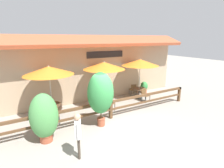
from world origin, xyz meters
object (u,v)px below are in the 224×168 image
(patio_umbrella_middle, at_px, (104,66))
(chair_far_wallside, at_px, (133,89))
(potted_plant_entrance_palm, at_px, (44,117))
(chair_near_wallside, at_px, (49,104))
(potted_plant_broad_leaf, at_px, (101,94))
(chair_far_streetside, at_px, (145,94))
(potted_plant_small_flowering, at_px, (144,87))
(dining_table_far, at_px, (139,90))
(chair_middle_wallside, at_px, (98,95))
(chair_middle_streetside, at_px, (110,102))
(patio_umbrella_far, at_px, (140,63))
(dining_table_middle, at_px, (105,97))
(dining_table_near, at_px, (52,107))
(pedestrian, at_px, (78,130))
(patio_umbrella_near, at_px, (49,71))
(chair_near_streetside, at_px, (54,114))

(patio_umbrella_middle, relative_size, chair_far_wallside, 3.18)
(chair_far_wallside, distance_m, potted_plant_entrance_palm, 7.17)
(chair_near_wallside, xyz_separation_m, potted_plant_broad_leaf, (1.84, -2.84, 1.10))
(chair_far_streetside, height_order, potted_plant_small_flowering, potted_plant_small_flowering)
(chair_near_wallside, relative_size, dining_table_far, 0.91)
(potted_plant_entrance_palm, bearing_deg, chair_middle_wallside, 38.42)
(chair_middle_wallside, bearing_deg, dining_table_far, 161.88)
(chair_middle_streetside, height_order, patio_umbrella_far, patio_umbrella_far)
(dining_table_middle, relative_size, potted_plant_small_flowering, 1.06)
(dining_table_near, xyz_separation_m, potted_plant_small_flowering, (6.85, 0.85, -0.10))
(patio_umbrella_middle, height_order, patio_umbrella_far, same)
(pedestrian, bearing_deg, patio_umbrella_near, 21.08)
(patio_umbrella_middle, relative_size, dining_table_middle, 2.90)
(patio_umbrella_far, relative_size, potted_plant_small_flowering, 3.08)
(patio_umbrella_near, height_order, potted_plant_entrance_palm, patio_umbrella_near)
(dining_table_near, xyz_separation_m, chair_near_streetside, (-0.05, -0.75, -0.08))
(dining_table_near, distance_m, chair_far_wallside, 5.84)
(potted_plant_entrance_palm, height_order, potted_plant_broad_leaf, potted_plant_broad_leaf)
(dining_table_near, bearing_deg, chair_middle_wallside, 14.37)
(chair_near_streetside, bearing_deg, pedestrian, -79.56)
(chair_near_streetside, xyz_separation_m, patio_umbrella_far, (5.83, 0.86, 2.00))
(chair_near_streetside, height_order, potted_plant_entrance_palm, potted_plant_entrance_palm)
(pedestrian, bearing_deg, dining_table_far, -36.08)
(patio_umbrella_far, distance_m, potted_plant_small_flowering, 2.40)
(chair_near_streetside, xyz_separation_m, potted_plant_entrance_palm, (-0.65, -1.44, 0.58))
(potted_plant_broad_leaf, bearing_deg, patio_umbrella_near, 130.50)
(potted_plant_small_flowering, height_order, pedestrian, pedestrian)
(patio_umbrella_far, xyz_separation_m, pedestrian, (-5.67, -3.90, -1.42))
(chair_near_streetside, xyz_separation_m, chair_far_wallside, (5.84, 1.55, 0.00))
(patio_umbrella_near, bearing_deg, pedestrian, -88.34)
(dining_table_far, relative_size, potted_plant_broad_leaf, 0.36)
(dining_table_far, distance_m, potted_plant_small_flowering, 1.30)
(patio_umbrella_middle, distance_m, chair_middle_wallside, 2.12)
(dining_table_near, xyz_separation_m, potted_plant_entrance_palm, (-0.70, -2.18, 0.49))
(dining_table_near, height_order, chair_far_streetside, chair_far_streetside)
(patio_umbrella_middle, bearing_deg, chair_near_streetside, -165.49)
(chair_middle_wallside, height_order, potted_plant_entrance_palm, potted_plant_entrance_palm)
(patio_umbrella_middle, xyz_separation_m, chair_far_streetside, (2.62, -0.65, -2.00))
(dining_table_far, bearing_deg, patio_umbrella_near, -178.89)
(patio_umbrella_near, bearing_deg, chair_middle_wallside, 14.37)
(chair_middle_wallside, distance_m, potted_plant_entrance_palm, 4.80)
(patio_umbrella_near, xyz_separation_m, chair_middle_streetside, (3.10, -0.64, -2.00))
(chair_far_streetside, bearing_deg, patio_umbrella_near, 166.92)
(dining_table_near, xyz_separation_m, dining_table_far, (5.78, 0.11, 0.00))
(chair_near_streetside, xyz_separation_m, potted_plant_small_flowering, (6.90, 1.60, -0.02))
(chair_near_streetside, relative_size, chair_middle_streetside, 1.00)
(chair_far_streetside, relative_size, potted_plant_small_flowering, 0.97)
(chair_near_wallside, distance_m, chair_far_streetside, 5.92)
(chair_far_wallside, bearing_deg, patio_umbrella_far, 104.61)
(potted_plant_small_flowering, bearing_deg, potted_plant_entrance_palm, -158.10)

